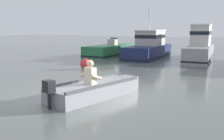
% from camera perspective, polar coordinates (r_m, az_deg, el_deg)
% --- Properties ---
extents(ground_plane, '(120.00, 120.00, 0.00)m').
position_cam_1_polar(ground_plane, '(8.54, -9.04, -5.52)').
color(ground_plane, slate).
extents(rowboat_with_person, '(1.86, 3.69, 1.19)m').
position_cam_1_polar(rowboat_with_person, '(8.26, -3.61, -4.14)').
color(rowboat_with_person, gray).
rests_on(rowboat_with_person, ground).
extents(moored_boat_green, '(2.21, 5.32, 1.40)m').
position_cam_1_polar(moored_boat_green, '(20.79, -0.40, 4.26)').
color(moored_boat_green, '#287042').
rests_on(moored_boat_green, ground).
extents(moored_boat_navy, '(2.02, 5.58, 3.52)m').
position_cam_1_polar(moored_boat_navy, '(19.22, 8.00, 4.85)').
color(moored_boat_navy, '#19234C').
rests_on(moored_boat_navy, ground).
extents(moored_boat_grey, '(1.87, 6.07, 2.42)m').
position_cam_1_polar(moored_boat_grey, '(19.06, 18.60, 4.84)').
color(moored_boat_grey, gray).
rests_on(moored_boat_grey, ground).
extents(mooring_buoy, '(0.56, 0.56, 0.56)m').
position_cam_1_polar(mooring_buoy, '(13.88, -5.83, 1.33)').
color(mooring_buoy, red).
rests_on(mooring_buoy, ground).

